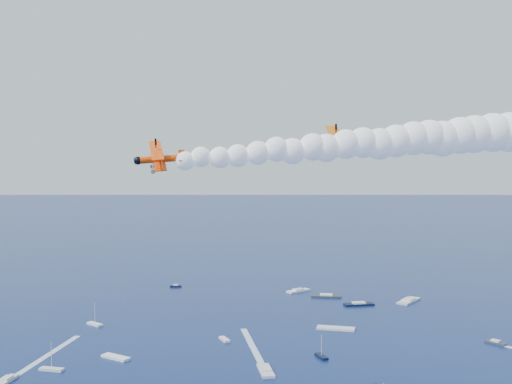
% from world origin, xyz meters
% --- Properties ---
extents(biplane_lead, '(10.99, 12.42, 8.78)m').
position_xyz_m(biplane_lead, '(20.57, 23.12, 59.29)').
color(biplane_lead, '#DC6004').
extents(biplane_trail, '(10.44, 11.31, 7.57)m').
position_xyz_m(biplane_trail, '(-0.03, 3.03, 56.95)').
color(biplane_trail, '#FF4805').
extents(smoke_trail_trail, '(69.13, 61.70, 11.87)m').
position_xyz_m(smoke_trail_trail, '(28.30, 19.77, 59.48)').
color(smoke_trail_trail, white).
extents(spectator_boats, '(197.41, 150.74, 0.70)m').
position_xyz_m(spectator_boats, '(7.62, 117.19, 0.35)').
color(spectator_boats, white).
rests_on(spectator_boats, ground).
extents(boat_wakes, '(163.54, 114.69, 0.04)m').
position_xyz_m(boat_wakes, '(-16.60, 83.30, 0.03)').
color(boat_wakes, white).
rests_on(boat_wakes, ground).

